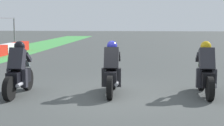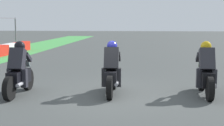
{
  "view_description": "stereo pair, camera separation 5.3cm",
  "coord_description": "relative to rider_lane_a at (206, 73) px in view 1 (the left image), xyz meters",
  "views": [
    {
      "loc": [
        -9.07,
        -0.82,
        2.06
      ],
      "look_at": [
        0.11,
        0.04,
        0.9
      ],
      "focal_mm": 53.41,
      "sensor_mm": 36.0,
      "label": 1
    },
    {
      "loc": [
        -9.06,
        -0.87,
        2.06
      ],
      "look_at": [
        0.11,
        0.04,
        0.9
      ],
      "focal_mm": 53.41,
      "sensor_mm": 36.0,
      "label": 2
    }
  ],
  "objects": [
    {
      "name": "ground_plane",
      "position": [
        -0.29,
        2.56,
        -0.62
      ],
      "size": [
        120.0,
        120.0,
        0.0
      ],
      "primitive_type": "plane",
      "color": "#3E4140"
    },
    {
      "name": "rider_lane_a",
      "position": [
        0.0,
        0.0,
        0.0
      ],
      "size": [
        2.04,
        0.54,
        1.51
      ],
      "rotation": [
        0.0,
        0.0,
        -0.01
      ],
      "color": "black",
      "rests_on": "ground_plane"
    },
    {
      "name": "rider_lane_b",
      "position": [
        -0.09,
        2.62,
        0.0
      ],
      "size": [
        2.04,
        0.54,
        1.51
      ],
      "rotation": [
        0.0,
        0.0,
        0.02
      ],
      "color": "black",
      "rests_on": "ground_plane"
    },
    {
      "name": "rider_lane_c",
      "position": [
        -0.47,
        5.19,
        0.0
      ],
      "size": [
        2.04,
        0.54,
        1.51
      ],
      "rotation": [
        0.0,
        0.0,
        0.0
      ],
      "color": "black",
      "rests_on": "ground_plane"
    }
  ]
}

